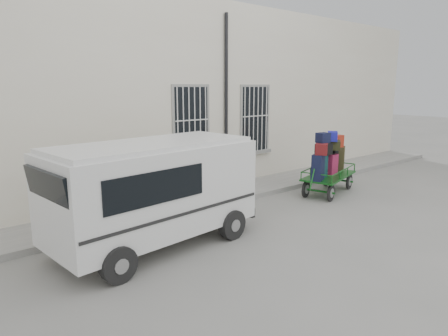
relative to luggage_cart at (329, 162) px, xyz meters
name	(u,v)px	position (x,y,z in m)	size (l,w,h in m)	color
ground	(270,215)	(-3.04, -0.37, -1.03)	(80.00, 80.00, 0.00)	slate
building	(159,97)	(-3.04, 5.13, 1.97)	(24.00, 5.15, 6.00)	beige
sidewalk	(218,196)	(-3.04, 1.83, -0.95)	(24.00, 1.70, 0.15)	gray
luggage_cart	(329,162)	(0.00, 0.00, 0.00)	(2.74, 1.62, 2.00)	black
van	(154,188)	(-6.42, -0.22, 0.26)	(4.62, 2.37, 2.25)	silver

